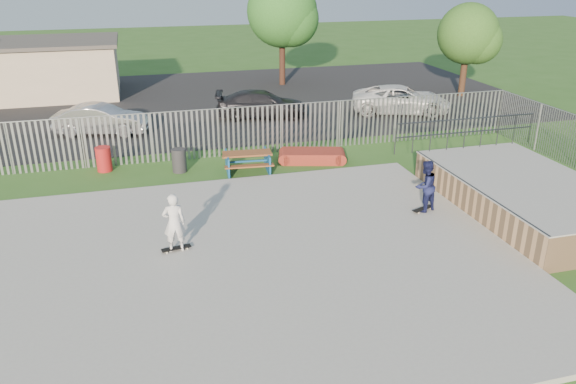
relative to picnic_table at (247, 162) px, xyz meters
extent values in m
plane|color=#315C1F|center=(-1.76, -6.93, -0.39)|extent=(120.00, 120.00, 0.00)
cube|color=#989893|center=(-1.76, -6.93, -0.32)|extent=(15.00, 12.00, 0.15)
cube|color=tan|center=(7.74, -5.93, 0.13)|extent=(4.00, 7.00, 1.05)
cube|color=#9E9E99|center=(7.74, -5.93, 0.68)|extent=(4.05, 7.05, 0.04)
cylinder|color=#383A3F|center=(5.76, -5.93, 0.69)|extent=(0.06, 7.00, 0.06)
cube|color=brown|center=(0.00, 0.00, 0.35)|extent=(1.87, 0.86, 0.06)
cube|color=brown|center=(-0.05, -0.60, 0.05)|extent=(1.84, 0.44, 0.05)
cube|color=brown|center=(0.05, 0.60, 0.05)|extent=(1.84, 0.44, 0.05)
cube|color=#144E8C|center=(0.00, 0.00, -0.02)|extent=(1.73, 1.55, 0.75)
cube|color=maroon|center=(2.72, 0.50, -0.17)|extent=(2.44, 1.67, 0.44)
cylinder|color=#AC1A1A|center=(-5.24, 1.55, 0.08)|extent=(0.56, 0.56, 0.94)
cylinder|color=#28282A|center=(-2.49, 0.70, 0.06)|extent=(0.54, 0.54, 0.90)
cube|color=black|center=(-1.76, 12.07, -0.38)|extent=(40.00, 18.00, 0.02)
imported|color=#B8B7BD|center=(-5.47, 6.66, 0.31)|extent=(4.39, 2.42, 1.37)
imported|color=black|center=(2.31, 7.67, 0.30)|extent=(4.93, 2.80, 1.35)
imported|color=white|center=(9.54, 6.63, 0.33)|extent=(5.56, 3.89, 1.41)
cube|color=beige|center=(-9.76, 16.07, 1.11)|extent=(10.00, 6.00, 3.00)
cube|color=#4C4742|center=(-9.76, 16.07, 2.71)|extent=(10.40, 6.40, 0.20)
cylinder|color=#3D2318|center=(5.42, 15.41, 1.55)|extent=(0.37, 0.37, 3.88)
sphere|color=#296020|center=(5.42, 15.41, 4.14)|extent=(4.35, 4.35, 4.35)
cylinder|color=#452B1B|center=(14.83, 9.43, 1.14)|extent=(0.37, 0.37, 3.07)
sphere|color=#2E561D|center=(14.83, 9.43, 3.20)|extent=(3.44, 3.44, 3.44)
cube|color=black|center=(4.54, -5.30, -0.18)|extent=(0.82, 0.47, 0.02)
cube|color=black|center=(-3.17, -5.91, -0.18)|extent=(0.82, 0.32, 0.02)
imported|color=#151A43|center=(4.54, -5.30, 0.58)|extent=(0.97, 0.87, 1.65)
imported|color=white|center=(-3.17, -5.91, 0.58)|extent=(0.61, 0.41, 1.65)
camera|label=1|loc=(-3.80, -19.71, 7.02)|focal=35.00mm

